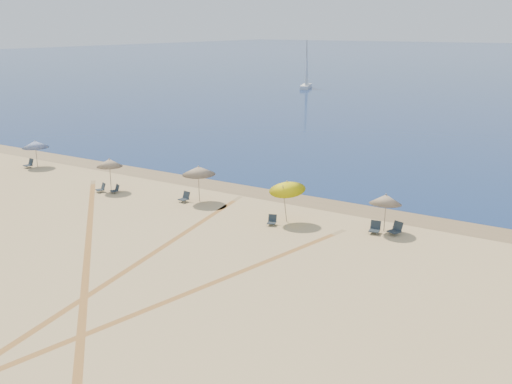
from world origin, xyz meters
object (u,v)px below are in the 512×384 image
chair_2 (116,189)px  umbrella_1 (109,163)px  umbrella_0 (35,144)px  chair_0 (29,164)px  chair_6 (396,229)px  umbrella_2 (199,170)px  chair_3 (185,197)px  umbrella_4 (386,199)px  chair_5 (375,228)px  chair_1 (102,188)px  umbrella_3 (287,186)px  chair_4 (272,220)px  sailboat_0 (307,74)px

chair_2 → umbrella_1: bearing=-178.4°
umbrella_0 → umbrella_1: size_ratio=0.95×
chair_0 → chair_6: 31.58m
umbrella_2 → chair_3: umbrella_2 is taller
chair_6 → chair_0: bearing=-157.9°
umbrella_2 → umbrella_4: size_ratio=1.09×
chair_3 → chair_6: (14.27, 1.30, 0.02)m
umbrella_4 → umbrella_2: bearing=-176.2°
umbrella_1 → chair_6: (20.57, 1.91, -1.72)m
chair_5 → umbrella_1: bearing=175.3°
chair_2 → chair_3: 5.61m
chair_1 → chair_6: bearing=31.2°
umbrella_0 → umbrella_1: 10.89m
umbrella_3 → chair_6: 6.81m
umbrella_1 → chair_4: umbrella_1 is taller
chair_2 → chair_0: bearing=-164.9°
umbrella_3 → umbrella_4: bearing=14.8°
chair_5 → umbrella_2: bearing=172.2°
chair_5 → umbrella_4: bearing=49.9°
umbrella_1 → chair_6: size_ratio=2.68×
umbrella_0 → chair_0: (-0.31, -0.56, -1.59)m
umbrella_0 → umbrella_2: (17.77, -0.83, 0.23)m
chair_2 → chair_5: chair_5 is taller
chair_0 → chair_4: 24.81m
umbrella_1 → chair_4: size_ratio=3.30×
umbrella_0 → umbrella_4: (30.51, 0.03, 0.02)m
chair_2 → chair_4: (12.96, -0.07, 0.00)m
umbrella_3 → sailboat_0: size_ratio=0.31×
chair_0 → chair_2: (11.77, -1.80, -0.06)m
chair_5 → chair_2: bearing=176.4°
sailboat_0 → chair_1: bearing=-93.6°
chair_1 → chair_5: bearing=30.4°
umbrella_2 → chair_5: (12.40, 0.29, -1.84)m
chair_1 → chair_2: bearing=42.3°
umbrella_1 → chair_2: size_ratio=3.25×
chair_0 → chair_2: size_ratio=1.12×
umbrella_0 → chair_1: umbrella_0 is taller
umbrella_4 → chair_2: umbrella_4 is taller
umbrella_4 → chair_2: size_ratio=3.10×
chair_5 → sailboat_0: 80.75m
chair_1 → chair_2: (1.04, 0.34, -0.02)m
umbrella_2 → chair_4: size_ratio=3.44×
umbrella_4 → chair_3: (-13.52, -1.46, -1.63)m
umbrella_1 → chair_0: umbrella_1 is taller
umbrella_0 → chair_6: (31.26, -0.13, -1.59)m
chair_1 → chair_6: chair_6 is taller
chair_6 → chair_5: bearing=-138.2°
umbrella_3 → chair_3: 8.12m
chair_2 → sailboat_0: sailboat_0 is taller
umbrella_3 → chair_6: umbrella_3 is taller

